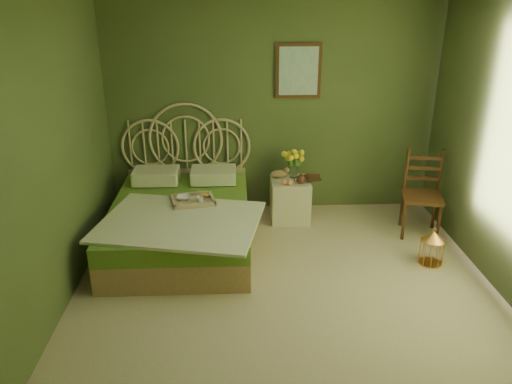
{
  "coord_description": "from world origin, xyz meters",
  "views": [
    {
      "loc": [
        -0.46,
        -3.72,
        2.67
      ],
      "look_at": [
        -0.25,
        1.0,
        0.72
      ],
      "focal_mm": 35.0,
      "sensor_mm": 36.0,
      "label": 1
    }
  ],
  "objects_px": {
    "nightstand": "(291,193)",
    "birdcage": "(432,248)",
    "chair": "(420,188)",
    "bed": "(181,218)"
  },
  "relations": [
    {
      "from": "nightstand",
      "to": "birdcage",
      "type": "height_order",
      "value": "nightstand"
    },
    {
      "from": "nightstand",
      "to": "chair",
      "type": "distance_m",
      "value": 1.51
    },
    {
      "from": "nightstand",
      "to": "birdcage",
      "type": "bearing_deg",
      "value": -40.57
    },
    {
      "from": "chair",
      "to": "birdcage",
      "type": "bearing_deg",
      "value": -83.73
    },
    {
      "from": "bed",
      "to": "chair",
      "type": "bearing_deg",
      "value": 4.04
    },
    {
      "from": "nightstand",
      "to": "chair",
      "type": "xyz_separation_m",
      "value": [
        1.44,
        -0.4,
        0.2
      ]
    },
    {
      "from": "bed",
      "to": "birdcage",
      "type": "height_order",
      "value": "bed"
    },
    {
      "from": "bed",
      "to": "nightstand",
      "type": "xyz_separation_m",
      "value": [
        1.27,
        0.59,
        0.04
      ]
    },
    {
      "from": "chair",
      "to": "nightstand",
      "type": "bearing_deg",
      "value": 178.59
    },
    {
      "from": "bed",
      "to": "nightstand",
      "type": "relative_size",
      "value": 2.36
    }
  ]
}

